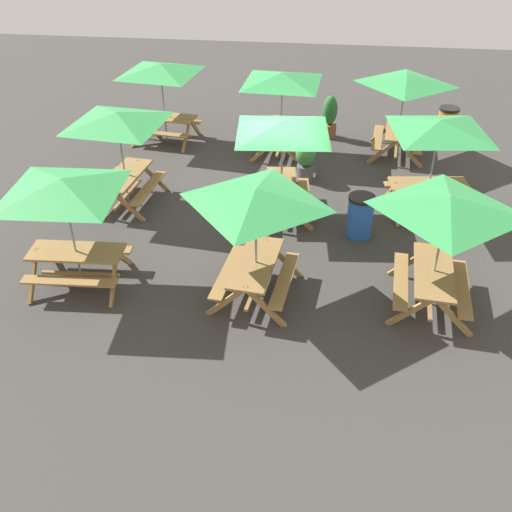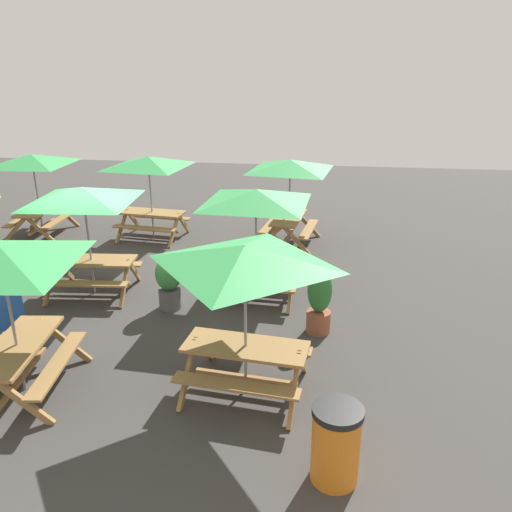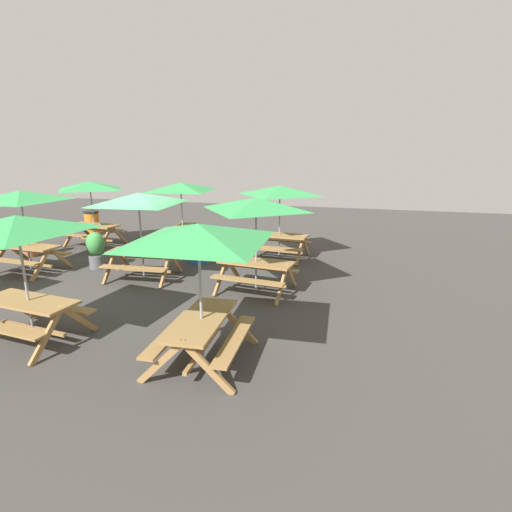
# 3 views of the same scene
# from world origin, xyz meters

# --- Properties ---
(ground_plane) EXTENTS (31.01, 31.01, 0.00)m
(ground_plane) POSITION_xyz_m (0.00, 0.00, 0.00)
(ground_plane) COLOR #3D3A38
(ground_plane) RESTS_ON ground
(picnic_table_0) EXTENTS (2.22, 2.22, 2.34)m
(picnic_table_0) POSITION_xyz_m (-3.49, -0.06, 1.99)
(picnic_table_0) COLOR olive
(picnic_table_0) RESTS_ON ground
(picnic_table_1) EXTENTS (2.82, 2.82, 2.34)m
(picnic_table_1) POSITION_xyz_m (3.17, 0.06, 1.99)
(picnic_table_1) COLOR olive
(picnic_table_1) RESTS_ON ground
(picnic_table_2) EXTENTS (2.18, 2.18, 2.34)m
(picnic_table_2) POSITION_xyz_m (-3.35, -3.31, 1.99)
(picnic_table_2) COLOR olive
(picnic_table_2) RESTS_ON ground
(picnic_table_4) EXTENTS (2.82, 2.82, 2.34)m
(picnic_table_4) POSITION_xyz_m (-0.28, -0.25, 1.99)
(picnic_table_4) COLOR olive
(picnic_table_4) RESTS_ON ground
(picnic_table_5) EXTENTS (2.82, 2.82, 2.34)m
(picnic_table_5) POSITION_xyz_m (-3.54, 3.42, 1.99)
(picnic_table_5) COLOR olive
(picnic_table_5) RESTS_ON ground
(picnic_table_6) EXTENTS (2.20, 2.20, 2.34)m
(picnic_table_6) POSITION_xyz_m (3.47, -3.23, 1.99)
(picnic_table_6) COLOR olive
(picnic_table_6) RESTS_ON ground
(picnic_table_7) EXTENTS (2.81, 2.81, 2.34)m
(picnic_table_7) POSITION_xyz_m (-0.24, 3.51, 1.99)
(picnic_table_7) COLOR olive
(picnic_table_7) RESTS_ON ground
(picnic_table_8) EXTENTS (2.81, 2.81, 2.34)m
(picnic_table_8) POSITION_xyz_m (0.18, -3.66, 1.99)
(picnic_table_8) COLOR olive
(picnic_table_8) RESTS_ON ground
(trash_bin_orange) EXTENTS (0.59, 0.59, 0.98)m
(trash_bin_orange) POSITION_xyz_m (4.75, -4.78, 0.49)
(trash_bin_orange) COLOR orange
(trash_bin_orange) RESTS_ON ground
(trash_bin_blue) EXTENTS (0.59, 0.59, 0.98)m
(trash_bin_blue) POSITION_xyz_m (-1.07, -2.06, 0.49)
(trash_bin_blue) COLOR blue
(trash_bin_blue) RESTS_ON ground
(potted_plant_0) EXTENTS (0.44, 0.44, 1.28)m
(potted_plant_0) POSITION_xyz_m (4.50, -1.29, 0.64)
(potted_plant_0) COLOR #935138
(potted_plant_0) RESTS_ON ground
(potted_plant_1) EXTENTS (0.52, 0.52, 1.08)m
(potted_plant_1) POSITION_xyz_m (1.54, -0.72, 0.58)
(potted_plant_1) COLOR #59595B
(potted_plant_1) RESTS_ON ground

